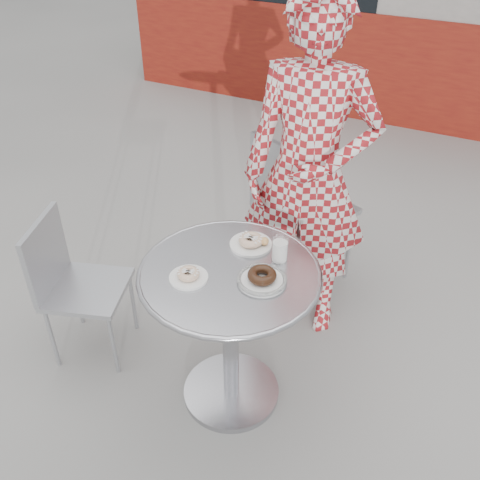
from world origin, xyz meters
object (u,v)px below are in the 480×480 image
at_px(chair_left, 90,312).
at_px(seated_person, 309,176).
at_px(bistro_table, 230,305).
at_px(milk_cup, 280,250).
at_px(chair_far, 302,237).
at_px(plate_far, 252,242).
at_px(plate_near, 188,275).
at_px(plate_checker, 262,278).

xyz_separation_m(chair_left, seated_person, (0.87, 0.73, 0.65)).
bearing_deg(bistro_table, milk_cup, 46.95).
xyz_separation_m(bistro_table, seated_person, (0.08, 0.69, 0.31)).
height_order(chair_far, chair_left, chair_far).
height_order(plate_far, plate_near, plate_far).
height_order(chair_far, milk_cup, chair_far).
bearing_deg(plate_far, chair_left, -163.26).
xyz_separation_m(chair_far, seated_person, (0.11, -0.30, 0.59)).
height_order(chair_left, plate_checker, plate_checker).
xyz_separation_m(chair_far, chair_left, (-0.76, -1.03, -0.06)).
relative_size(chair_left, plate_near, 4.97).
distance_m(chair_far, plate_checker, 1.12).
bearing_deg(chair_far, plate_far, 115.06).
height_order(chair_left, plate_near, plate_near).
bearing_deg(milk_cup, chair_left, -167.97).
bearing_deg(bistro_table, plate_near, -137.95).
height_order(chair_left, plate_far, plate_far).
relative_size(plate_far, milk_cup, 1.70).
xyz_separation_m(chair_left, plate_near, (0.67, -0.07, 0.54)).
bearing_deg(plate_checker, seated_person, 95.70).
bearing_deg(plate_near, chair_left, 173.65).
distance_m(seated_person, plate_near, 0.83).
xyz_separation_m(chair_left, plate_checker, (0.94, 0.04, 0.54)).
distance_m(chair_left, plate_far, 0.99).
bearing_deg(seated_person, milk_cup, -89.86).
relative_size(plate_far, plate_checker, 0.91).
relative_size(chair_far, milk_cup, 8.89).
relative_size(plate_checker, milk_cup, 1.86).
height_order(seated_person, plate_near, seated_person).
bearing_deg(plate_checker, plate_far, 125.14).
xyz_separation_m(chair_left, plate_far, (0.79, 0.24, 0.55)).
xyz_separation_m(chair_far, plate_near, (-0.09, -1.10, 0.49)).
bearing_deg(plate_far, bistro_table, -91.12).
xyz_separation_m(bistro_table, plate_far, (0.00, 0.20, 0.21)).
relative_size(chair_left, plate_checker, 3.88).
xyz_separation_m(chair_far, milk_cup, (0.19, -0.83, 0.52)).
bearing_deg(bistro_table, plate_checker, 0.22).
distance_m(plate_near, plate_checker, 0.29).
distance_m(chair_far, plate_far, 0.93).
xyz_separation_m(bistro_table, plate_near, (-0.13, -0.11, 0.20)).
distance_m(bistro_table, seated_person, 0.76).
height_order(bistro_table, milk_cup, milk_cup).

